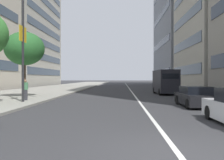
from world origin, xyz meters
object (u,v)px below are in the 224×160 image
street_tree_near_plaza_corner (25,49)px  pedestrian_on_plaza (25,90)px  delivery_van_ahead (165,81)px  street_lamp_with_banners (28,28)px  car_lead_in_lane (196,97)px

street_tree_near_plaza_corner → pedestrian_on_plaza: size_ratio=3.74×
delivery_van_ahead → street_lamp_with_banners: bearing=131.5°
street_lamp_with_banners → delivery_van_ahead: bearing=-46.4°
delivery_van_ahead → car_lead_in_lane: bearing=176.8°
street_lamp_with_banners → pedestrian_on_plaza: size_ratio=5.64×
car_lead_in_lane → street_lamp_with_banners: bearing=83.3°
car_lead_in_lane → delivery_van_ahead: size_ratio=0.79×
delivery_van_ahead → street_lamp_with_banners: size_ratio=0.61×
car_lead_in_lane → street_tree_near_plaza_corner: street_tree_near_plaza_corner is taller
delivery_van_ahead → pedestrian_on_plaza: (-9.84, 12.27, -0.53)m
car_lead_in_lane → delivery_van_ahead: bearing=-1.1°
car_lead_in_lane → pedestrian_on_plaza: bearing=78.0°
car_lead_in_lane → pedestrian_on_plaza: size_ratio=2.70×
car_lead_in_lane → pedestrian_on_plaza: (2.53, 12.05, 0.31)m
delivery_van_ahead → street_tree_near_plaza_corner: bearing=112.5°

